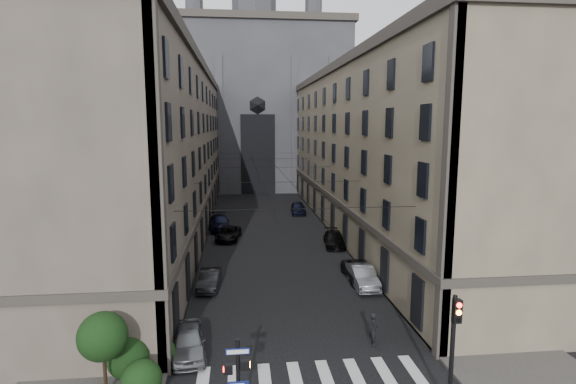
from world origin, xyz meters
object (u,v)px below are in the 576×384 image
object	(u,v)px
car_left_midfar	(228,233)
car_right_midnear	(361,271)
pedestrian	(374,329)
traffic_light_right	(454,339)
car_left_midnear	(209,279)
car_right_near	(363,276)
car_right_midfar	(334,239)
pedestrian_signal_left	(238,379)
car_left_far	(220,223)
car_right_far	(298,208)
car_left_near	(189,341)
gothic_tower	(255,96)

from	to	relation	value
car_left_midfar	car_right_midnear	xyz separation A→B (m)	(10.79, -13.86, 0.02)
car_left_midfar	pedestrian	world-z (taller)	pedestrian
traffic_light_right	car_right_midnear	bearing A→B (deg)	87.92
car_left_midnear	car_right_near	distance (m)	11.65
car_right_near	car_right_midfar	size ratio (longest dim) A/B	0.97
pedestrian_signal_left	car_left_midfar	bearing A→B (deg)	92.01
car_right_midfar	car_left_far	bearing A→B (deg)	150.50
car_left_midnear	car_right_midfar	xyz separation A→B (m)	(11.90, 10.64, 0.03)
car_right_near	car_right_midnear	distance (m)	1.43
car_right_midfar	pedestrian_signal_left	bearing A→B (deg)	-103.59
car_left_far	traffic_light_right	bearing A→B (deg)	-77.74
pedestrian_signal_left	car_right_far	world-z (taller)	pedestrian_signal_left
pedestrian_signal_left	car_right_midfar	xyz separation A→B (m)	(9.71, 27.05, -1.60)
pedestrian_signal_left	car_right_near	size ratio (longest dim) A/B	0.83
car_left_near	car_left_far	distance (m)	29.11
car_left_midnear	car_right_midnear	distance (m)	11.91
car_right_far	car_left_near	bearing A→B (deg)	-102.37
pedestrian_signal_left	car_left_far	bearing A→B (deg)	93.54
car_left_midfar	car_left_far	xyz separation A→B (m)	(-1.12, 4.84, 0.14)
pedestrian_signal_left	car_left_near	size ratio (longest dim) A/B	0.90
gothic_tower	car_left_far	size ratio (longest dim) A/B	10.17
car_left_midfar	car_right_near	world-z (taller)	car_right_near
car_left_midnear	pedestrian	xyz separation A→B (m)	(9.73, -9.90, 0.24)
car_left_far	car_right_far	bearing A→B (deg)	33.27
gothic_tower	pedestrian	distance (m)	69.17
car_left_near	car_left_far	world-z (taller)	car_left_far
car_right_midnear	pedestrian	xyz separation A→B (m)	(-2.17, -10.41, 0.23)
pedestrian_signal_left	car_left_midfar	xyz separation A→B (m)	(-1.08, 30.76, -1.63)
car_right_near	pedestrian	size ratio (longest dim) A/B	2.57
gothic_tower	car_left_midnear	size ratio (longest dim) A/B	13.78
pedestrian_signal_left	pedestrian	size ratio (longest dim) A/B	2.13
pedestrian_signal_left	car_right_midfar	world-z (taller)	pedestrian_signal_left
car_right_far	pedestrian	size ratio (longest dim) A/B	2.58
car_right_far	pedestrian	xyz separation A→B (m)	(-0.69, -37.51, 0.11)
car_right_near	car_right_midnear	xyz separation A→B (m)	(0.28, 1.39, -0.08)
gothic_tower	car_left_midnear	xyz separation A→B (m)	(-5.70, -57.05, -17.10)
car_right_midnear	car_right_far	xyz separation A→B (m)	(-1.48, 27.10, 0.12)
car_left_far	pedestrian	bearing A→B (deg)	-77.06
gothic_tower	pedestrian_signal_left	distance (m)	75.15
car_right_near	car_left_near	bearing A→B (deg)	-142.43
car_left_midnear	car_left_midfar	world-z (taller)	car_left_midnear
traffic_light_right	car_right_midfar	bearing A→B (deg)	88.71
traffic_light_right	car_left_midfar	xyz separation A→B (m)	(-10.19, 30.34, -2.60)
car_left_midfar	car_left_near	bearing A→B (deg)	-85.85
car_left_midnear	car_left_midfar	bearing A→B (deg)	89.42
car_right_midfar	car_right_far	bearing A→B (deg)	101.17
car_right_near	pedestrian_signal_left	bearing A→B (deg)	-120.41
car_left_far	pedestrian	size ratio (longest dim) A/B	3.04
car_left_near	car_left_midfar	distance (m)	24.32
pedestrian_signal_left	car_right_far	bearing A→B (deg)	79.41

